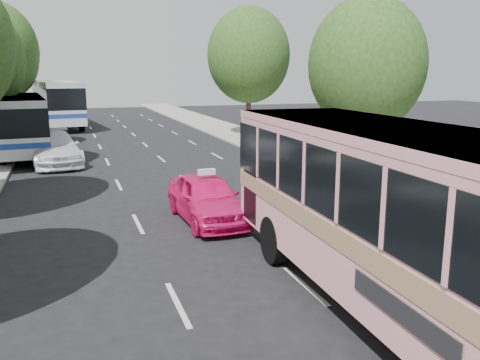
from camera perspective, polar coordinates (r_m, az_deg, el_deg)
name	(u,v)px	position (r m, az deg, el deg)	size (l,w,h in m)	color
ground	(235,260)	(13.07, -0.60, -8.99)	(120.00, 120.00, 0.00)	black
sidewalk_right	(262,143)	(34.22, 2.43, 4.21)	(4.00, 90.00, 0.12)	#9E998E
tree_left_f	(4,57)	(49.78, -25.01, 12.41)	(5.88, 5.88, 9.16)	#38281E
tree_right_near	(369,60)	(23.25, 14.33, 12.92)	(5.10, 5.10, 7.95)	#38281E
tree_right_far	(250,52)	(37.83, 1.13, 14.17)	(6.00, 6.00, 9.35)	#38281E
pink_bus	(406,204)	(9.93, 18.13, -2.59)	(3.26, 11.56, 3.66)	pink
pink_taxi	(207,198)	(16.22, -3.75, -2.03)	(1.79, 4.45, 1.52)	#F0146D
white_pickup	(55,148)	(27.95, -20.10, 3.35)	(2.35, 5.77, 1.67)	white
tour_coach_front	(21,120)	(31.98, -23.38, 6.24)	(3.36, 11.40, 3.36)	silver
tour_coach_rear	(57,100)	(47.42, -19.88, 8.49)	(4.46, 13.43, 3.95)	silver
taxi_roof_sign	(206,172)	(16.03, -3.79, 0.91)	(0.55, 0.18, 0.18)	silver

